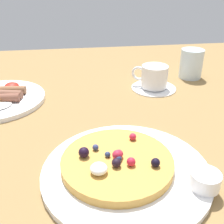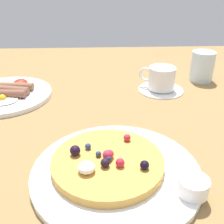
# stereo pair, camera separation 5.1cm
# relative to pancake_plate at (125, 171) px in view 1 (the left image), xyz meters

# --- Properties ---
(ground_plane) EXTENTS (1.86, 1.40, 0.03)m
(ground_plane) POSITION_rel_pancake_plate_xyz_m (-0.08, 0.17, -0.02)
(ground_plane) COLOR olive
(pancake_plate) EXTENTS (0.29, 0.29, 0.01)m
(pancake_plate) POSITION_rel_pancake_plate_xyz_m (0.00, 0.00, 0.00)
(pancake_plate) COLOR white
(pancake_plate) RESTS_ON ground_plane
(pancake_with_berries) EXTENTS (0.20, 0.20, 0.03)m
(pancake_with_berries) POSITION_rel_pancake_plate_xyz_m (-0.02, 0.01, 0.02)
(pancake_with_berries) COLOR gold
(pancake_with_berries) RESTS_ON pancake_plate
(syrup_ramekin) EXTENTS (0.05, 0.05, 0.03)m
(syrup_ramekin) POSITION_rel_pancake_plate_xyz_m (0.11, -0.06, 0.02)
(syrup_ramekin) COLOR white
(syrup_ramekin) RESTS_ON pancake_plate
(fried_breakfast) EXTENTS (0.12, 0.15, 0.02)m
(fried_breakfast) POSITION_rel_pancake_plate_xyz_m (-0.27, 0.33, 0.02)
(fried_breakfast) COLOR brown
(fried_breakfast) RESTS_ON breakfast_plate
(coffee_saucer) EXTENTS (0.13, 0.13, 0.01)m
(coffee_saucer) POSITION_rel_pancake_plate_xyz_m (0.15, 0.37, -0.00)
(coffee_saucer) COLOR white
(coffee_saucer) RESTS_ON ground_plane
(coffee_cup) EXTENTS (0.10, 0.08, 0.06)m
(coffee_cup) POSITION_rel_pancake_plate_xyz_m (0.15, 0.37, 0.03)
(coffee_cup) COLOR white
(coffee_cup) RESTS_ON coffee_saucer
(water_glass) EXTENTS (0.07, 0.07, 0.09)m
(water_glass) POSITION_rel_pancake_plate_xyz_m (0.30, 0.44, 0.04)
(water_glass) COLOR silver
(water_glass) RESTS_ON ground_plane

